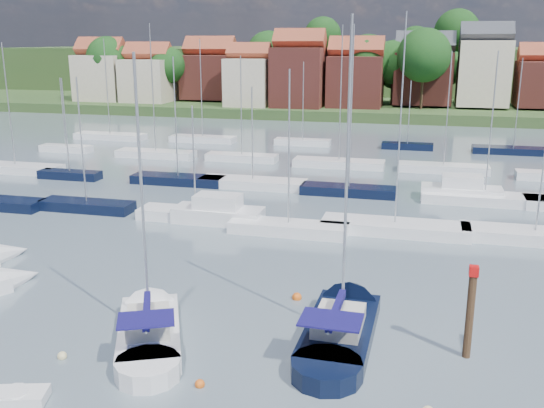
# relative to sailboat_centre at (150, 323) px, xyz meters

# --- Properties ---
(ground) EXTENTS (260.00, 260.00, 0.00)m
(ground) POSITION_rel_sailboat_centre_xyz_m (2.62, 38.08, -0.36)
(ground) COLOR #4F606B
(ground) RESTS_ON ground
(sailboat_centre) EXTENTS (6.93, 10.83, 14.48)m
(sailboat_centre) POSITION_rel_sailboat_centre_xyz_m (0.00, 0.00, 0.00)
(sailboat_centre) COLOR white
(sailboat_centre) RESTS_ON ground
(sailboat_navy) EXTENTS (3.29, 11.74, 16.18)m
(sailboat_navy) POSITION_rel_sailboat_centre_xyz_m (9.27, 2.73, -0.00)
(sailboat_navy) COLOR black
(sailboat_navy) RESTS_ON ground
(tender) EXTENTS (2.79, 1.86, 0.55)m
(tender) POSITION_rel_sailboat_centre_xyz_m (-2.51, -7.04, -0.15)
(tender) COLOR white
(tender) RESTS_ON ground
(timber_piling) EXTENTS (0.40, 0.40, 6.61)m
(timber_piling) POSITION_rel_sailboat_centre_xyz_m (15.00, 0.99, 0.91)
(timber_piling) COLOR #4C331E
(timber_piling) RESTS_ON ground
(buoy_c) EXTENTS (0.43, 0.43, 0.43)m
(buoy_c) POSITION_rel_sailboat_centre_xyz_m (-2.60, -3.58, -0.36)
(buoy_c) COLOR beige
(buoy_c) RESTS_ON ground
(buoy_d) EXTENTS (0.42, 0.42, 0.42)m
(buoy_d) POSITION_rel_sailboat_centre_xyz_m (4.21, -4.23, -0.36)
(buoy_d) COLOR #D85914
(buoy_d) RESTS_ON ground
(buoy_e) EXTENTS (0.54, 0.54, 0.54)m
(buoy_e) POSITION_rel_sailboat_centre_xyz_m (6.29, 5.32, -0.36)
(buoy_e) COLOR #D85914
(buoy_e) RESTS_ON ground
(marina_field) EXTENTS (79.62, 41.41, 15.93)m
(marina_field) POSITION_rel_sailboat_centre_xyz_m (4.53, 33.23, 0.07)
(marina_field) COLOR white
(marina_field) RESTS_ON ground
(far_shore_town) EXTENTS (212.46, 90.00, 22.27)m
(far_shore_town) POSITION_rel_sailboat_centre_xyz_m (4.85, 130.74, 4.25)
(far_shore_town) COLOR #374A25
(far_shore_town) RESTS_ON ground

